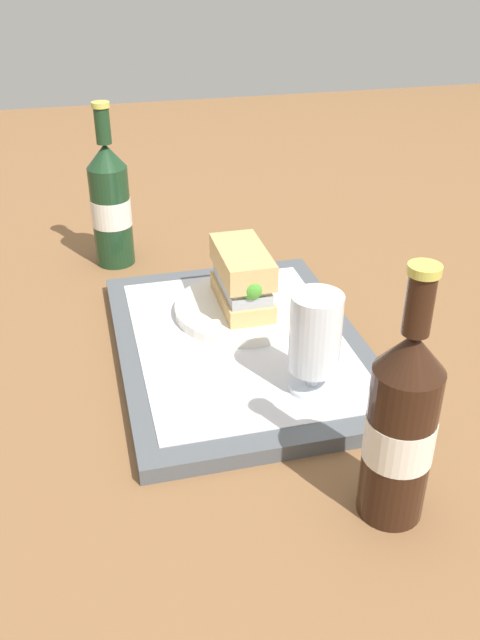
% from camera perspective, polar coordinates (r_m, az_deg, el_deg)
% --- Properties ---
extents(ground_plane, '(3.00, 3.00, 0.00)m').
position_cam_1_polar(ground_plane, '(0.91, 0.00, -2.70)').
color(ground_plane, brown).
extents(tray, '(0.44, 0.32, 0.02)m').
position_cam_1_polar(tray, '(0.91, 0.00, -2.17)').
color(tray, '#4C5156').
rests_on(tray, ground_plane).
extents(placemat, '(0.38, 0.27, 0.00)m').
position_cam_1_polar(placemat, '(0.90, 0.00, -1.61)').
color(placemat, silver).
rests_on(placemat, tray).
extents(plate, '(0.19, 0.19, 0.01)m').
position_cam_1_polar(plate, '(0.96, 0.17, 0.99)').
color(plate, silver).
rests_on(plate, placemat).
extents(sandwich, '(0.13, 0.06, 0.08)m').
position_cam_1_polar(sandwich, '(0.93, 0.23, 3.57)').
color(sandwich, tan).
rests_on(sandwich, plate).
extents(beer_glass, '(0.06, 0.06, 0.12)m').
position_cam_1_polar(beer_glass, '(0.78, 6.30, -1.67)').
color(beer_glass, silver).
rests_on(beer_glass, placemat).
extents(beer_bottle, '(0.07, 0.07, 0.27)m').
position_cam_1_polar(beer_bottle, '(0.64, 13.34, -8.59)').
color(beer_bottle, black).
rests_on(beer_bottle, ground_plane).
extents(second_bottle, '(0.07, 0.07, 0.27)m').
position_cam_1_polar(second_bottle, '(1.14, -10.81, 9.55)').
color(second_bottle, '#19381E').
rests_on(second_bottle, ground_plane).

